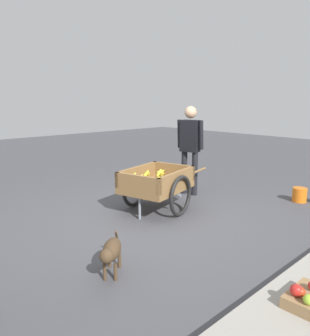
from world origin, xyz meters
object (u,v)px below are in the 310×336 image
(plastic_bucket, at_px, (300,195))
(apple_crate, at_px, (310,305))
(fruit_cart, at_px, (157,185))
(dog, at_px, (111,251))
(vendor_person, at_px, (190,142))

(plastic_bucket, bearing_deg, apple_crate, 25.05)
(fruit_cart, relative_size, plastic_bucket, 7.19)
(dog, xyz_separation_m, plastic_bucket, (-3.89, 0.22, -0.15))
(fruit_cart, bearing_deg, vendor_person, -166.01)
(plastic_bucket, xyz_separation_m, apple_crate, (3.11, 1.45, 0.00))
(apple_crate, bearing_deg, dog, -64.92)
(dog, xyz_separation_m, apple_crate, (-0.78, 1.67, -0.14))
(vendor_person, height_order, dog, vendor_person)
(fruit_cart, distance_m, plastic_bucket, 2.59)
(dog, height_order, apple_crate, dog)
(fruit_cart, relative_size, vendor_person, 1.08)
(fruit_cart, relative_size, dog, 3.48)
(vendor_person, bearing_deg, dog, 26.81)
(vendor_person, bearing_deg, apple_crate, 56.44)
(dog, bearing_deg, fruit_cart, -146.14)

